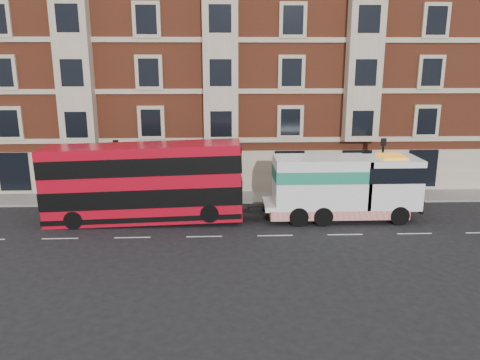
# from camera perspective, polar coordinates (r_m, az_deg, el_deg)

# --- Properties ---
(ground) EXTENTS (120.00, 120.00, 0.00)m
(ground) POSITION_cam_1_polar(r_m,az_deg,el_deg) (26.50, -4.40, -6.89)
(ground) COLOR black
(ground) RESTS_ON ground
(sidewalk) EXTENTS (90.00, 3.00, 0.15)m
(sidewalk) POSITION_cam_1_polar(r_m,az_deg,el_deg) (33.58, -3.94, -2.16)
(sidewalk) COLOR slate
(sidewalk) RESTS_ON ground
(victorian_terrace) EXTENTS (45.00, 12.00, 20.40)m
(victorian_terrace) POSITION_cam_1_polar(r_m,az_deg,el_deg) (39.71, -3.13, 14.98)
(victorian_terrace) COLOR brown
(victorian_terrace) RESTS_ON ground
(lamp_post_west) EXTENTS (0.35, 0.15, 4.35)m
(lamp_post_west) POSITION_cam_1_polar(r_m,az_deg,el_deg) (32.44, -14.74, 1.55)
(lamp_post_west) COLOR black
(lamp_post_west) RESTS_ON sidewalk
(lamp_post_east) EXTENTS (0.35, 0.15, 4.35)m
(lamp_post_east) POSITION_cam_1_polar(r_m,az_deg,el_deg) (33.49, 16.91, 1.80)
(lamp_post_east) COLOR black
(lamp_post_east) RESTS_ON sidewalk
(double_decker_bus) EXTENTS (11.77, 2.70, 4.77)m
(double_decker_bus) POSITION_cam_1_polar(r_m,az_deg,el_deg) (28.74, -11.69, -0.19)
(double_decker_bus) COLOR #B50A1C
(double_decker_bus) RESTS_ON ground
(tow_truck) EXTENTS (9.43, 2.79, 3.93)m
(tow_truck) POSITION_cam_1_polar(r_m,az_deg,el_deg) (29.37, 12.25, -0.79)
(tow_truck) COLOR white
(tow_truck) RESTS_ON ground
(pedestrian) EXTENTS (0.65, 0.61, 1.50)m
(pedestrian) POSITION_cam_1_polar(r_m,az_deg,el_deg) (33.65, -19.30, -1.45)
(pedestrian) COLOR black
(pedestrian) RESTS_ON sidewalk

